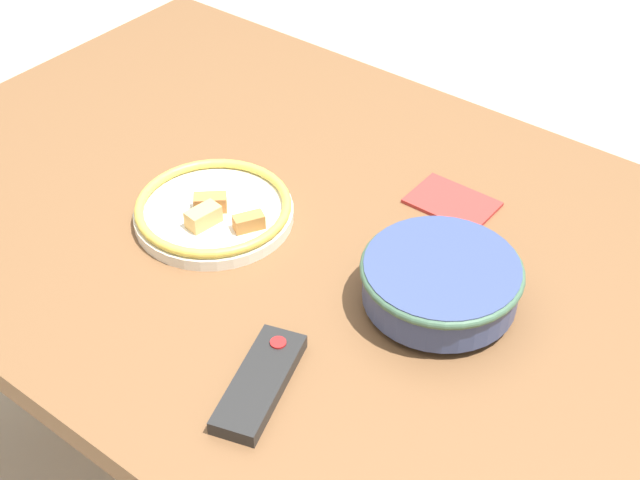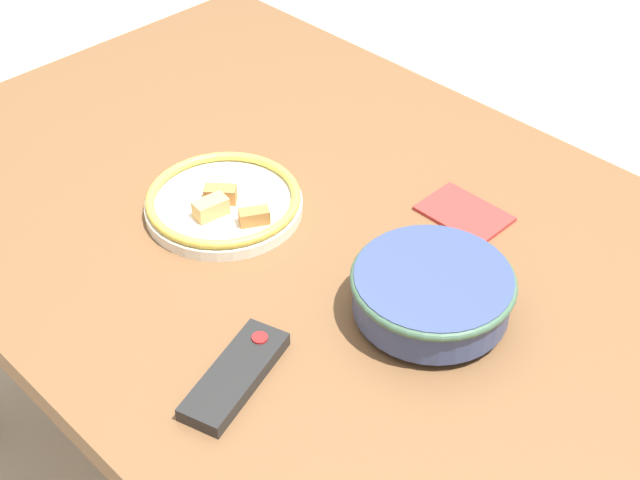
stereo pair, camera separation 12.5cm
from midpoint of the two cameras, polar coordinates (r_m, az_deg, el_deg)
The scene contains 5 objects.
dining_table at distance 1.39m, azimuth -4.09°, elevation -1.49°, with size 1.39×0.93×0.73m.
noodle_bowl at distance 1.18m, azimuth 4.74°, elevation -2.76°, with size 0.22×0.22×0.07m.
food_plate at distance 1.35m, azimuth -9.45°, elevation 1.76°, with size 0.24×0.24×0.05m.
tv_remote at distance 1.10m, azimuth -7.15°, elevation -9.20°, with size 0.11×0.18×0.02m.
folded_napkin at distance 1.38m, azimuth 5.91°, elevation 2.30°, with size 0.13×0.09×0.01m.
Camera 1 is at (-0.67, 0.80, 1.57)m, focal length 50.00 mm.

